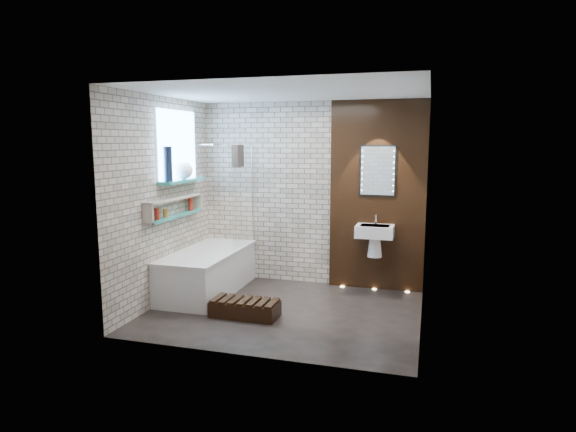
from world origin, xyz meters
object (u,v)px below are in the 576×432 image
(walnut_step, at_px, (245,309))
(led_mirror, at_px, (378,171))
(bathtub, at_px, (208,271))
(washbasin, at_px, (375,236))
(bath_screen, at_px, (243,197))

(walnut_step, bearing_deg, led_mirror, 48.65)
(bathtub, xyz_separation_m, walnut_step, (0.83, -0.75, -0.20))
(washbasin, bearing_deg, walnut_step, -134.46)
(led_mirror, bearing_deg, bath_screen, -169.34)
(bath_screen, distance_m, washbasin, 1.89)
(bath_screen, bearing_deg, washbasin, 5.78)
(bathtub, height_order, bath_screen, bath_screen)
(bathtub, distance_m, bath_screen, 1.14)
(walnut_step, bearing_deg, bath_screen, 111.60)
(led_mirror, bearing_deg, bathtub, -160.22)
(led_mirror, height_order, walnut_step, led_mirror)
(washbasin, relative_size, led_mirror, 0.83)
(bath_screen, height_order, walnut_step, bath_screen)
(bathtub, relative_size, washbasin, 3.00)
(bath_screen, bearing_deg, walnut_step, -68.40)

